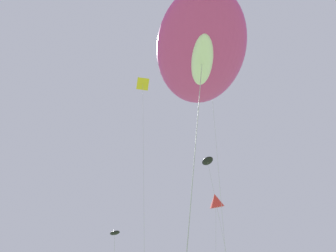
# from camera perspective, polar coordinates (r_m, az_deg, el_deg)

# --- Properties ---
(big_show_kite) EXTENTS (8.24, 12.57, 14.02)m
(big_show_kite) POSITION_cam_1_polar(r_m,az_deg,el_deg) (15.01, 5.06, 12.14)
(big_show_kite) COLOR #CC3899
(big_show_kite) RESTS_ON ground
(small_kite_diamond_red) EXTENTS (2.61, 1.22, 20.63)m
(small_kite_diamond_red) POSITION_cam_1_polar(r_m,az_deg,el_deg) (32.48, 5.93, -5.46)
(small_kite_diamond_red) COLOR black
(small_kite_diamond_red) RESTS_ON ground
(small_kite_triangle_green) EXTENTS (1.42, 1.60, 25.53)m
(small_kite_triangle_green) POSITION_cam_1_polar(r_m,az_deg,el_deg) (30.95, -3.73, 4.08)
(small_kite_triangle_green) COLOR yellow
(small_kite_triangle_green) RESTS_ON ground
(small_kite_stunt_black) EXTENTS (1.45, 0.88, 12.71)m
(small_kite_stunt_black) POSITION_cam_1_polar(r_m,az_deg,el_deg) (26.12, -7.89, -16.01)
(small_kite_stunt_black) COLOR black
(small_kite_stunt_black) RESTS_ON ground
(small_kite_bird_shape) EXTENTS (3.27, 1.84, 17.47)m
(small_kite_bird_shape) POSITION_cam_1_polar(r_m,az_deg,el_deg) (30.79, 7.09, -10.93)
(small_kite_bird_shape) COLOR red
(small_kite_bird_shape) RESTS_ON ground
(small_kite_streamer_purple) EXTENTS (1.32, 2.16, 24.17)m
(small_kite_streamer_purple) POSITION_cam_1_polar(r_m,az_deg,el_deg) (26.92, 6.66, 3.20)
(small_kite_streamer_purple) COLOR red
(small_kite_streamer_purple) RESTS_ON ground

